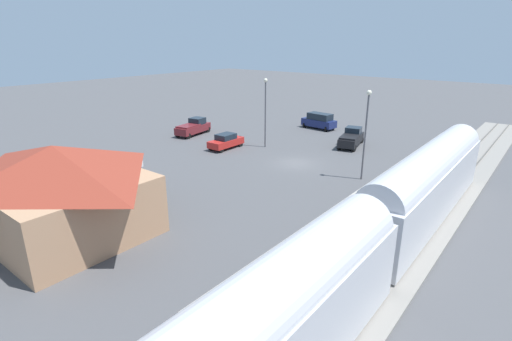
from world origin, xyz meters
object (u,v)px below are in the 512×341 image
(pickup_maroon, at_px, (193,127))
(pedestrian_on_platform, at_px, (380,188))
(light_pole_near_platform, at_px, (366,125))
(light_pole_lot_center, at_px, (265,105))
(suv_navy, at_px, (319,121))
(station_building, at_px, (59,188))
(pickup_black, at_px, (351,138))
(sedan_red, at_px, (226,141))
(sedan_white, at_px, (117,164))

(pickup_maroon, bearing_deg, pedestrian_on_platform, 166.07)
(pedestrian_on_platform, distance_m, light_pole_near_platform, 6.75)
(light_pole_lot_center, bearing_deg, suv_navy, -90.00)
(station_building, relative_size, pickup_black, 2.03)
(sedan_red, bearing_deg, station_building, 104.46)
(station_building, distance_m, sedan_red, 22.61)
(station_building, relative_size, pedestrian_on_platform, 6.77)
(sedan_red, bearing_deg, light_pole_lot_center, -133.67)
(pedestrian_on_platform, bearing_deg, light_pole_lot_center, -25.07)
(suv_navy, distance_m, light_pole_lot_center, 13.31)
(pedestrian_on_platform, bearing_deg, suv_navy, -50.60)
(pickup_maroon, xyz_separation_m, light_pole_lot_center, (-11.30, -0.93, 3.97))
(pedestrian_on_platform, relative_size, pickup_black, 0.30)
(pickup_maroon, height_order, light_pole_near_platform, light_pole_near_platform)
(sedan_red, xyz_separation_m, sedan_white, (2.11, 12.96, 0.00))
(pickup_black, bearing_deg, sedan_white, 60.25)
(pickup_black, bearing_deg, suv_navy, -37.98)
(sedan_red, distance_m, light_pole_near_platform, 17.32)
(light_pole_near_platform, relative_size, light_pole_lot_center, 1.01)
(station_building, xyz_separation_m, light_pole_near_platform, (-11.20, -21.68, 1.99))
(station_building, relative_size, light_pole_lot_center, 1.45)
(light_pole_near_platform, bearing_deg, station_building, 62.68)
(pickup_maroon, xyz_separation_m, light_pole_near_platform, (-24.92, 2.53, 4.00))
(pedestrian_on_platform, bearing_deg, station_building, 49.70)
(sedan_red, xyz_separation_m, pickup_black, (-11.01, -10.00, 0.15))
(sedan_white, distance_m, light_pole_lot_center, 17.64)
(light_pole_near_platform, bearing_deg, pedestrian_on_platform, 126.98)
(suv_navy, height_order, light_pole_lot_center, light_pole_lot_center)
(pedestrian_on_platform, relative_size, light_pole_near_platform, 0.21)
(pickup_black, xyz_separation_m, light_pole_near_platform, (-5.81, 10.11, 4.00))
(sedan_white, xyz_separation_m, light_pole_near_platform, (-18.93, -12.85, 4.15))
(light_pole_near_platform, bearing_deg, sedan_red, -0.38)
(sedan_red, xyz_separation_m, pickup_maroon, (8.09, -2.42, 0.15))
(suv_navy, bearing_deg, station_building, 93.65)
(pickup_maroon, height_order, pickup_black, same)
(pickup_black, bearing_deg, light_pole_lot_center, 40.39)
(pedestrian_on_platform, xyz_separation_m, pickup_maroon, (28.30, -7.02, -0.25))
(pedestrian_on_platform, height_order, sedan_white, pedestrian_on_platform)
(sedan_red, bearing_deg, pickup_maroon, -16.65)
(light_pole_near_platform, bearing_deg, sedan_white, 34.17)
(sedan_red, height_order, light_pole_near_platform, light_pole_near_platform)
(station_building, xyz_separation_m, light_pole_lot_center, (2.42, -25.15, 1.96))
(station_building, relative_size, suv_navy, 2.27)
(station_building, bearing_deg, light_pole_lot_center, -84.50)
(sedan_red, distance_m, sedan_white, 13.13)
(pickup_maroon, xyz_separation_m, pickup_black, (-19.11, -7.58, 0.00))
(sedan_red, bearing_deg, light_pole_near_platform, 179.62)
(pickup_black, relative_size, suv_navy, 1.12)
(pickup_black, distance_m, suv_navy, 9.91)
(sedan_white, relative_size, pickup_black, 0.82)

